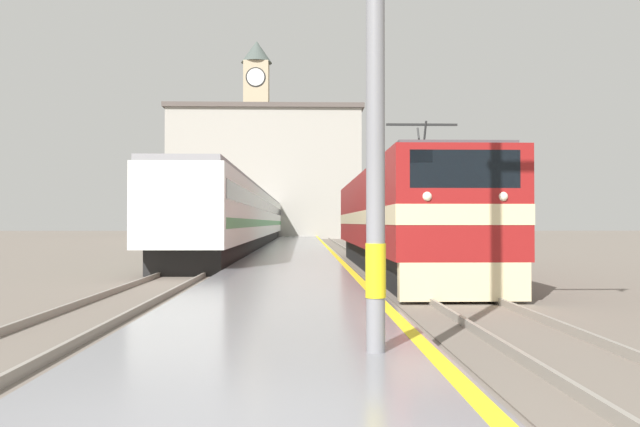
# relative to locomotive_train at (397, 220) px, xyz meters

# --- Properties ---
(ground_plane) EXTENTS (200.00, 200.00, 0.00)m
(ground_plane) POSITION_rel_locomotive_train_xyz_m (-3.82, 11.88, -1.83)
(ground_plane) COLOR #70665B
(platform) EXTENTS (4.01, 140.00, 0.30)m
(platform) POSITION_rel_locomotive_train_xyz_m (-3.82, 6.88, -1.68)
(platform) COLOR slate
(platform) RESTS_ON ground
(rail_track_near) EXTENTS (2.83, 140.00, 0.16)m
(rail_track_near) POSITION_rel_locomotive_train_xyz_m (0.00, 6.88, -1.80)
(rail_track_near) COLOR #70665B
(rail_track_near) RESTS_ON ground
(rail_track_far) EXTENTS (2.83, 140.00, 0.16)m
(rail_track_far) POSITION_rel_locomotive_train_xyz_m (-7.21, 6.88, -1.80)
(rail_track_far) COLOR #70665B
(rail_track_far) RESTS_ON ground
(locomotive_train) EXTENTS (2.92, 19.08, 4.55)m
(locomotive_train) POSITION_rel_locomotive_train_xyz_m (0.00, 0.00, 0.00)
(locomotive_train) COLOR black
(locomotive_train) RESTS_ON ground
(passenger_train) EXTENTS (2.92, 49.48, 3.81)m
(passenger_train) POSITION_rel_locomotive_train_xyz_m (-7.21, 21.26, 0.22)
(passenger_train) COLOR black
(passenger_train) RESTS_ON ground
(clock_tower) EXTENTS (3.85, 3.85, 24.67)m
(clock_tower) POSITION_rel_locomotive_train_xyz_m (-9.27, 56.11, 11.17)
(clock_tower) COLOR tan
(clock_tower) RESTS_ON ground
(station_building) EXTENTS (21.36, 9.28, 14.45)m
(station_building) POSITION_rel_locomotive_train_xyz_m (-7.57, 47.75, 5.41)
(station_building) COLOR #A8A399
(station_building) RESTS_ON ground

